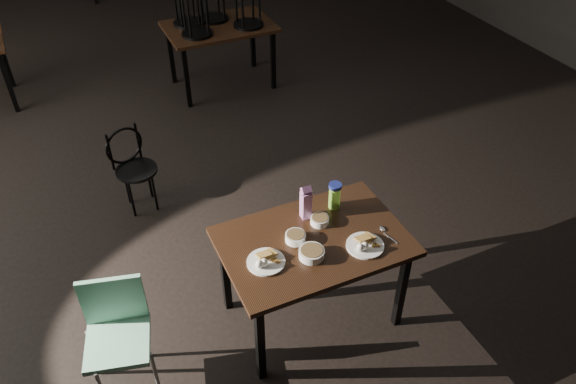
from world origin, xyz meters
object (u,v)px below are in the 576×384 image
juice_carton (306,203)px  water_bottle (335,195)px  bentwood_chair (132,163)px  main_table (313,248)px  school_chair (117,329)px

juice_carton → water_bottle: juice_carton is taller
water_bottle → bentwood_chair: 1.94m
main_table → juice_carton: size_ratio=4.63×
water_bottle → school_chair: bearing=-173.0°
school_chair → water_bottle: bearing=21.2°
school_chair → main_table: bearing=12.4°
bentwood_chair → water_bottle: bearing=-71.3°
main_table → school_chair: 1.32m
juice_carton → school_chair: (-1.35, -0.18, -0.38)m
water_bottle → school_chair: size_ratio=0.24×
juice_carton → water_bottle: (0.22, 0.01, -0.02)m
water_bottle → juice_carton: bearing=-177.2°
main_table → water_bottle: size_ratio=6.14×
water_bottle → bentwood_chair: water_bottle is taller
main_table → juice_carton: 0.30m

